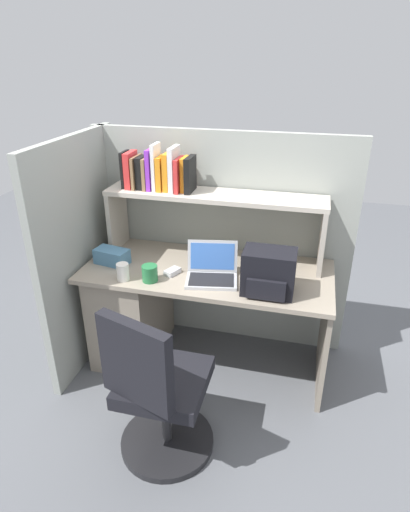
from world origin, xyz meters
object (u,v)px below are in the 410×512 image
tissue_box (112,256)px  paper_cup (123,272)px  laptop (212,271)px  snack_canister (150,273)px  backpack (269,273)px  computer_mouse (172,272)px  office_chair (158,396)px

tissue_box → paper_cup: bearing=-39.6°
laptop → snack_canister: 0.38m
laptop → tissue_box: bearing=176.4°
backpack → paper_cup: backpack is taller
laptop → computer_mouse: bearing=-179.7°
laptop → office_chair: bearing=-99.1°
office_chair → backpack: bearing=-108.3°
snack_canister → computer_mouse: bearing=49.2°
snack_canister → office_chair: size_ratio=0.11×
snack_canister → tissue_box: bearing=153.3°
laptop → computer_mouse: laptop is taller
tissue_box → snack_canister: 0.37m
laptop → office_chair: size_ratio=0.38×
backpack → tissue_box: (-1.04, 0.12, -0.08)m
snack_canister → office_chair: bearing=-67.0°
computer_mouse → backpack: bearing=16.7°
paper_cup → tissue_box: bearing=130.5°
backpack → paper_cup: (-0.88, -0.07, -0.07)m
computer_mouse → snack_canister: snack_canister is taller
computer_mouse → paper_cup: (-0.27, -0.15, 0.04)m
laptop → tissue_box: size_ratio=1.60×
backpack → snack_canister: 0.72m
laptop → computer_mouse: size_ratio=3.38×
tissue_box → office_chair: office_chair is taller
backpack → computer_mouse: (-0.61, 0.08, -0.11)m
tissue_box → laptop: bearing=6.4°
computer_mouse → tissue_box: tissue_box is taller
snack_canister → office_chair: (0.25, -0.58, -0.39)m
laptop → backpack: (0.35, -0.08, 0.08)m
paper_cup → snack_canister: bearing=9.8°
paper_cup → snack_canister: paper_cup is taller
snack_canister → paper_cup: bearing=-170.2°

